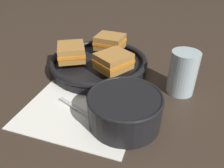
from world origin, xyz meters
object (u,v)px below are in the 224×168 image
Objects in this scene: spoon at (91,117)px; skillet at (99,64)px; sandwich_near_right at (113,61)px; sandwich_far_left at (110,42)px; soup_bowl at (125,108)px; sandwich_near_left at (71,52)px; drinking_glass at (183,73)px.

spoon is 0.24m from skillet.
skillet is 0.09m from sandwich_near_right.
sandwich_near_right is at bearing -60.76° from sandwich_far_left.
spoon is at bearing -66.73° from skillet.
sandwich_near_left reaches higher than soup_bowl.
drinking_glass is (0.09, 0.18, 0.02)m from soup_bowl.
spoon is at bearing -82.52° from sandwich_near_right.
sandwich_near_left is at bearing -120.76° from sandwich_far_left.
sandwich_near_right reaches higher than soup_bowl.
soup_bowl is 1.36× the size of sandwich_near_left.
drinking_glass is (0.19, 0.03, -0.01)m from sandwich_near_right.
soup_bowl is at bearing -32.74° from sandwich_near_left.
spoon is 0.25m from sandwich_near_left.
skillet is 0.09m from sandwich_far_left.
sandwich_near_left reaches higher than skillet.
sandwich_near_right reaches higher than spoon.
sandwich_far_left reaches higher than soup_bowl.
sandwich_near_left is 0.33m from drinking_glass.
skillet is 0.26m from drinking_glass.
sandwich_near_left is 1.03× the size of drinking_glass.
sandwich_near_right is (0.07, -0.04, 0.04)m from skillet.
sandwich_far_left is (-0.07, 0.12, 0.00)m from sandwich_near_right.
skillet is 0.09m from sandwich_near_left.
sandwich_far_left is (-0.17, 0.28, 0.02)m from soup_bowl.
skillet is at bearing 149.24° from sandwich_near_right.
sandwich_near_right is 0.19m from drinking_glass.
sandwich_near_right reaches higher than skillet.
soup_bowl is 1.41× the size of sandwich_near_right.
sandwich_near_right is at bearing 122.56° from soup_bowl.
spoon is at bearing -162.25° from soup_bowl.
sandwich_near_left reaches higher than spoon.
soup_bowl is 0.26m from skillet.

